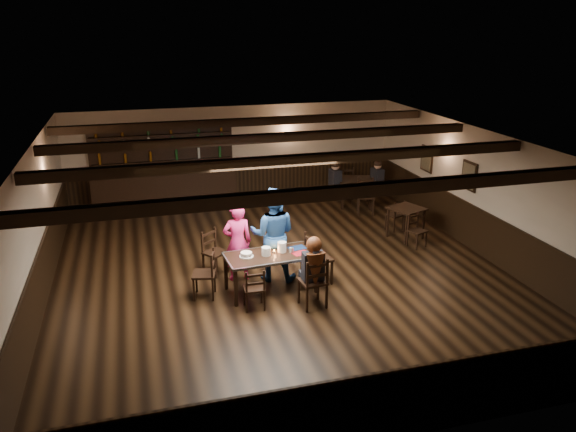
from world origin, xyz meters
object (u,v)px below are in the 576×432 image
object	(u,v)px
bar_counter	(165,185)
chair_near_right	(315,279)
dining_table	(271,258)
chair_near_left	(255,286)
cake	(246,255)
woman_pink	(238,242)
man_blue	(273,234)

from	to	relation	value
bar_counter	chair_near_right	bearing A→B (deg)	-71.06
dining_table	bar_counter	bearing A→B (deg)	106.12
dining_table	chair_near_left	distance (m)	0.82
dining_table	cake	world-z (taller)	cake
chair_near_right	woman_pink	world-z (taller)	woman_pink
cake	chair_near_left	bearing A→B (deg)	-89.88
chair_near_right	chair_near_left	bearing A→B (deg)	168.15
chair_near_left	man_blue	world-z (taller)	man_blue
dining_table	cake	xyz separation A→B (m)	(-0.45, 0.02, 0.11)
dining_table	man_blue	size ratio (longest dim) A/B	0.93
woman_pink	cake	bearing A→B (deg)	94.00
woman_pink	man_blue	size ratio (longest dim) A/B	0.83
chair_near_right	cake	world-z (taller)	chair_near_right
chair_near_left	chair_near_right	size ratio (longest dim) A/B	0.81
woman_pink	bar_counter	bearing A→B (deg)	-76.67
chair_near_left	cake	world-z (taller)	cake
dining_table	man_blue	distance (m)	0.62
dining_table	woman_pink	bearing A→B (deg)	125.78
cake	chair_near_right	bearing A→B (deg)	-40.21
chair_near_left	man_blue	distance (m)	1.42
chair_near_right	man_blue	xyz separation A→B (m)	(-0.41, 1.39, 0.38)
woman_pink	cake	xyz separation A→B (m)	(0.04, -0.66, 0.01)
cake	bar_counter	world-z (taller)	bar_counter
man_blue	bar_counter	distance (m)	5.18
woman_pink	man_blue	xyz separation A→B (m)	(0.68, -0.16, 0.16)
dining_table	chair_near_right	distance (m)	1.05
chair_near_left	bar_counter	world-z (taller)	bar_counter
woman_pink	bar_counter	world-z (taller)	bar_counter
chair_near_left	man_blue	bearing A→B (deg)	61.53
dining_table	bar_counter	world-z (taller)	bar_counter
cake	bar_counter	xyz separation A→B (m)	(-1.11, 5.38, -0.06)
chair_near_left	cake	xyz separation A→B (m)	(-0.00, 0.66, 0.34)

